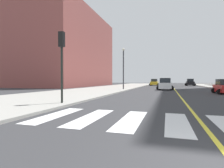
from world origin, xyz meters
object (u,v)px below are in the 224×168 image
at_px(car_yellow_third, 154,82).
at_px(traffic_light_far_corner, 62,53).
at_px(car_white_nearest, 165,84).
at_px(street_lamp, 123,65).
at_px(car_black_second, 190,82).

bearing_deg(car_yellow_third, traffic_light_far_corner, -91.52).
xyz_separation_m(car_white_nearest, car_yellow_third, (-3.38, 24.46, 0.01)).
height_order(car_white_nearest, street_lamp, street_lamp).
relative_size(car_white_nearest, car_yellow_third, 0.98).
xyz_separation_m(car_yellow_third, street_lamp, (-3.32, -27.02, 3.28)).
bearing_deg(street_lamp, car_yellow_third, 83.00).
relative_size(car_white_nearest, traffic_light_far_corner, 0.95).
relative_size(traffic_light_far_corner, street_lamp, 0.69).
relative_size(car_black_second, street_lamp, 0.68).
relative_size(car_black_second, traffic_light_far_corner, 0.99).
height_order(car_yellow_third, street_lamp, street_lamp).
bearing_deg(car_yellow_third, car_black_second, 10.03).
xyz_separation_m(car_yellow_third, traffic_light_far_corner, (-3.00, -46.06, 2.52)).
bearing_deg(car_black_second, street_lamp, 66.02).
distance_m(car_yellow_third, street_lamp, 27.42).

